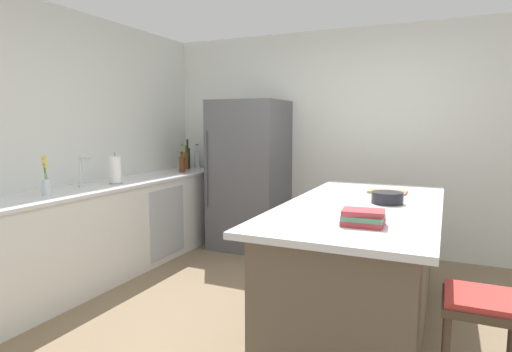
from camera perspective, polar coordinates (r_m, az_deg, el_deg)
name	(u,v)px	position (r m, az deg, el deg)	size (l,w,h in m)	color
ground_plane	(296,331)	(3.31, 5.44, -20.05)	(7.20, 7.20, 0.00)	#7A664C
wall_rear	(360,142)	(5.14, 13.81, 4.53)	(6.00, 0.10, 2.60)	silver
wall_left	(48,146)	(4.40, -26.19, 3.63)	(0.10, 6.00, 2.60)	silver
counter_run_left	(120,226)	(4.61, -17.84, -6.43)	(0.63, 3.20, 0.92)	silver
kitchen_island	(361,265)	(3.30, 13.90, -11.52)	(1.07, 2.26, 0.93)	brown
refrigerator	(250,175)	(5.14, -0.88, 0.16)	(0.83, 0.78, 1.78)	#56565B
bar_stool	(481,321)	(2.41, 28.09, -16.86)	(0.36, 0.36, 0.69)	#473828
sink_faucet	(82,171)	(4.25, -22.44, 0.65)	(0.15, 0.05, 0.30)	silver
flower_vase	(46,183)	(3.92, -26.45, -0.79)	(0.07, 0.07, 0.33)	silver
paper_towel_roll	(115,170)	(4.42, -18.40, 0.74)	(0.14, 0.14, 0.31)	gray
soda_bottle	(197,159)	(5.69, -7.93, 2.30)	(0.07, 0.07, 0.32)	silver
wine_bottle	(188,158)	(5.65, -9.19, 2.47)	(0.07, 0.07, 0.39)	#19381E
vinegar_bottle	(186,161)	(5.56, -9.40, 2.05)	(0.05, 0.05, 0.31)	#994C23
hot_sauce_bottle	(182,164)	(5.49, -9.88, 1.64)	(0.04, 0.04, 0.22)	red
olive_oil_bottle	(183,161)	(5.36, -9.84, 2.02)	(0.05, 0.05, 0.34)	olive
syrup_bottle	(182,164)	(5.25, -9.95, 1.60)	(0.07, 0.07, 0.25)	#5B3319
cookbook_stack	(363,218)	(2.51, 14.22, -5.48)	(0.25, 0.19, 0.09)	#A83338
mixing_bowl	(387,198)	(3.25, 17.27, -2.81)	(0.23, 0.23, 0.08)	black
cutting_board	(387,192)	(3.75, 17.28, -2.05)	(0.31, 0.19, 0.02)	#9E7042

